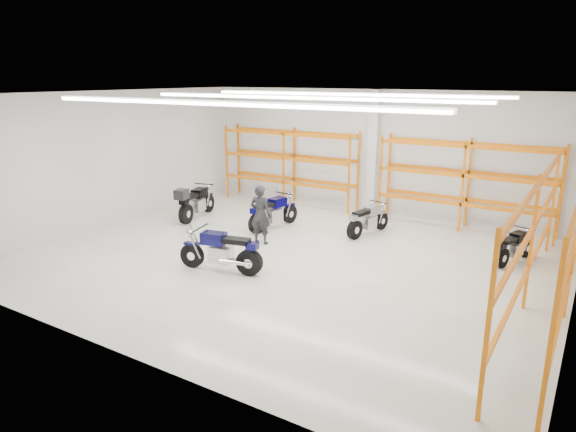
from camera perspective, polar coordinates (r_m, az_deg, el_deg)
The scene contains 12 objects.
ground at distance 14.47m, azimuth 0.14°, elevation -4.71°, with size 14.00×14.00×0.00m, color beige.
room_shell at distance 13.72m, azimuth 0.20°, elevation 8.31°, with size 14.02×12.02×4.51m.
motorcycle_main at distance 13.44m, azimuth -7.15°, elevation -4.00°, with size 2.32×0.84×1.15m.
motorcycle_back_a at distance 18.52m, azimuth -10.36°, elevation 1.46°, with size 0.95×2.42×1.25m.
motorcycle_back_b at distance 17.09m, azimuth -1.81°, elevation 0.28°, with size 0.82×2.28×1.12m.
motorcycle_back_c at distance 16.63m, azimuth 8.76°, elevation -0.49°, with size 0.82×2.04×1.01m.
motorcycle_back_d at distance 15.28m, azimuth 23.73°, elevation -3.27°, with size 0.85×1.80×0.92m.
standing_man at distance 15.51m, azimuth -3.09°, elevation 0.17°, with size 0.66×0.44×1.82m, color black.
structural_column at distance 18.99m, azimuth 9.48°, elevation 6.92°, with size 0.32×0.32×4.50m, color white.
pallet_racking_back_left at distance 20.29m, azimuth 0.10°, elevation 6.33°, with size 5.67×0.87×3.00m.
pallet_racking_back_right at distance 17.74m, azimuth 19.18°, elevation 4.17°, with size 5.67×0.87×3.00m.
pallet_racking_side at distance 12.00m, azimuth 27.49°, elevation -1.64°, with size 0.87×9.07×3.00m.
Camera 1 is at (7.14, -11.57, 4.96)m, focal length 32.00 mm.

